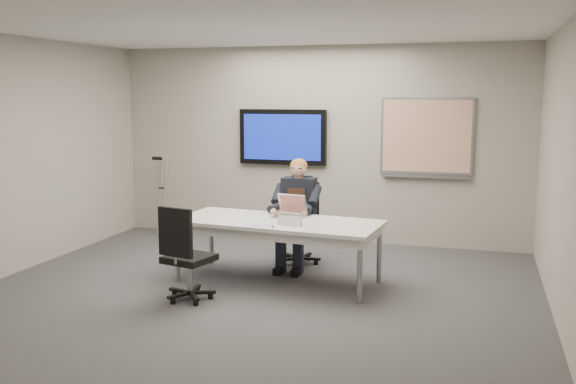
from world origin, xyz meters
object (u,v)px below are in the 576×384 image
(seated_person, at_px, (295,225))
(office_chair_near, at_px, (187,271))
(conference_table, at_px, (278,227))
(office_chair_far, at_px, (300,238))
(laptop, at_px, (290,211))

(seated_person, bearing_deg, office_chair_near, -115.59)
(conference_table, xyz_separation_m, seated_person, (0.03, 0.62, -0.09))
(conference_table, relative_size, office_chair_far, 2.35)
(seated_person, xyz_separation_m, laptop, (0.05, -0.37, 0.24))
(conference_table, relative_size, office_chair_near, 2.38)
(seated_person, distance_m, laptop, 0.44)
(laptop, bearing_deg, seated_person, 108.98)
(conference_table, bearing_deg, laptop, 78.24)
(office_chair_far, bearing_deg, office_chair_near, -114.35)
(office_chair_near, xyz_separation_m, seated_person, (0.71, 1.54, 0.23))
(conference_table, xyz_separation_m, office_chair_near, (-0.69, -0.93, -0.32))
(conference_table, xyz_separation_m, laptop, (0.08, 0.24, 0.14))
(conference_table, distance_m, office_chair_far, 0.92)
(office_chair_far, distance_m, office_chair_near, 1.93)
(seated_person, bearing_deg, office_chair_far, 89.68)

